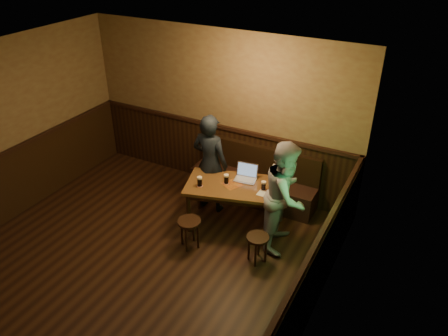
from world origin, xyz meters
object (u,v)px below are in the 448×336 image
Objects in this scene: bench at (254,183)px; stool_right at (258,241)px; pint_right at (263,186)px; person_grey at (286,196)px; laptop at (246,175)px; stool_left at (189,226)px; pub_table at (232,190)px; pint_mid at (226,179)px; person_suit at (210,163)px; pint_left at (200,181)px.

bench is 5.08× the size of stool_right.
pint_right is 0.42m from person_grey.
stool_right is 1.18× the size of laptop.
stool_left is 1.03m from stool_right.
bench is 1.41× the size of pub_table.
stool_left is (-0.30, -0.77, -0.27)m from pub_table.
pint_mid is at bearing 169.55° from pub_table.
stool_right is at bearing -63.01° from laptop.
bench is 1.30× the size of person_suit.
person_grey is at bearing 9.47° from pint_left.
pint_mid reaches higher than stool_left.
person_grey is at bearing -2.26° from pint_mid.
person_grey is at bearing -29.35° from laptop.
person_suit is (-0.23, 1.03, 0.47)m from stool_left.
person_suit is (-0.53, -0.58, 0.53)m from bench.
pint_right is (0.48, 0.09, 0.17)m from pub_table.
person_suit reaches higher than laptop.
pint_right is 1.02m from person_suit.
laptop is (0.21, 0.26, -0.02)m from pint_mid.
bench is 0.95m from person_suit.
bench reaches higher than pint_mid.
person_grey reaches higher than stool_right.
bench is 1.36m from person_grey.
pint_right is (0.90, 0.35, -0.01)m from pint_left.
pint_left reaches higher than pub_table.
stool_left is 1.16m from person_suit.
pint_left is (-0.42, -1.10, 0.51)m from bench.
pint_right is 0.09× the size of person_grey.
pub_table reaches higher than stool_right.
pint_right reaches higher than stool_left.
pint_left is 1.03× the size of pint_mid.
person_suit is (-0.53, 0.26, 0.20)m from pub_table.
pint_left reaches higher than pint_mid.
person_suit is at bearing 72.38° from person_grey.
pub_table is 3.60× the size of stool_right.
laptop reaches higher than pint_left.
person_suit is at bearing 102.19° from pint_left.
stool_right is at bearing -71.43° from pint_right.
person_suit is at bearing -132.52° from bench.
laptop is 0.82m from person_grey.
bench reaches higher than stool_right.
person_suit is (-1.01, 0.17, 0.03)m from pint_right.
bench reaches higher than stool_left.
pint_mid is 0.98m from person_grey.
person_grey reaches higher than pint_right.
stool_left is 1.19m from laptop.
stool_left is at bearing -170.46° from stool_right.
pint_left is 0.43× the size of laptop.
pint_left reaches higher than stool_left.
pint_mid is 0.09× the size of person_suit.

